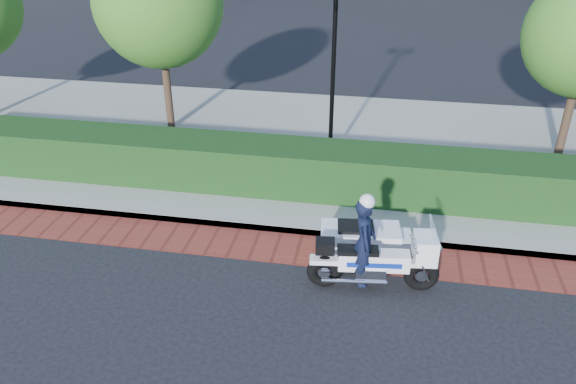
# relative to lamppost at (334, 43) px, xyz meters

# --- Properties ---
(ground) EXTENTS (120.00, 120.00, 0.00)m
(ground) POSITION_rel_lamppost_xyz_m (-1.00, -5.20, -2.96)
(ground) COLOR black
(ground) RESTS_ON ground
(brick_strip) EXTENTS (60.00, 1.00, 0.01)m
(brick_strip) POSITION_rel_lamppost_xyz_m (-1.00, -3.70, -2.95)
(brick_strip) COLOR maroon
(brick_strip) RESTS_ON ground
(sidewalk) EXTENTS (60.00, 8.00, 0.15)m
(sidewalk) POSITION_rel_lamppost_xyz_m (-1.00, 0.80, -2.88)
(sidewalk) COLOR gray
(sidewalk) RESTS_ON ground
(hedge_main) EXTENTS (18.00, 1.20, 1.00)m
(hedge_main) POSITION_rel_lamppost_xyz_m (-1.00, -1.60, -2.31)
(hedge_main) COLOR black
(hedge_main) RESTS_ON sidewalk
(lamppost) EXTENTS (1.02, 0.70, 4.21)m
(lamppost) POSITION_rel_lamppost_xyz_m (0.00, 0.00, 0.00)
(lamppost) COLOR black
(lamppost) RESTS_ON sidewalk
(tree_b) EXTENTS (3.20, 3.20, 4.89)m
(tree_b) POSITION_rel_lamppost_xyz_m (-4.50, 1.30, 0.48)
(tree_b) COLOR #332319
(tree_b) RESTS_ON sidewalk
(police_motorcycle) EXTENTS (2.20, 1.56, 1.78)m
(police_motorcycle) POSITION_rel_lamppost_xyz_m (1.10, -4.29, -2.35)
(police_motorcycle) COLOR black
(police_motorcycle) RESTS_ON ground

